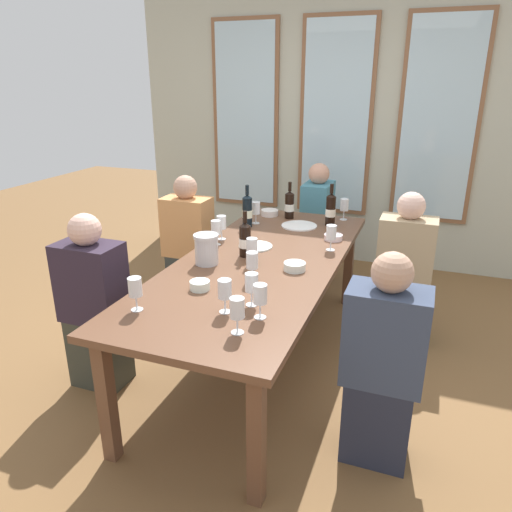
{
  "coord_description": "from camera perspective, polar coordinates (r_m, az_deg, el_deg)",
  "views": [
    {
      "loc": [
        0.98,
        -2.69,
        1.83
      ],
      "look_at": [
        0.0,
        -0.07,
        0.79
      ],
      "focal_mm": 33.85,
      "sensor_mm": 36.0,
      "label": 1
    }
  ],
  "objects": [
    {
      "name": "seated_person_0",
      "position": [
        3.09,
        -18.54,
        -5.72
      ],
      "size": [
        0.38,
        0.24,
        1.11
      ],
      "color": "#383A2F",
      "rests_on": "ground"
    },
    {
      "name": "seated_person_4",
      "position": [
        4.55,
        7.18,
        3.56
      ],
      "size": [
        0.24,
        0.38,
        1.11
      ],
      "color": "#382341",
      "rests_on": "ground"
    },
    {
      "name": "wine_bottle_2",
      "position": [
        3.97,
        3.97,
        6.07
      ],
      "size": [
        0.08,
        0.08,
        0.3
      ],
      "color": "black",
      "rests_on": "dining_table"
    },
    {
      "name": "tasting_bowl_0",
      "position": [
        2.9,
        4.59,
        -1.24
      ],
      "size": [
        0.13,
        0.13,
        0.05
      ],
      "primitive_type": "cylinder",
      "color": "white",
      "rests_on": "dining_table"
    },
    {
      "name": "wine_bottle_3",
      "position": [
        3.72,
        -1.04,
        5.37
      ],
      "size": [
        0.08,
        0.08,
        0.33
      ],
      "color": "black",
      "rests_on": "dining_table"
    },
    {
      "name": "wine_glass_1",
      "position": [
        2.42,
        -0.53,
        -3.32
      ],
      "size": [
        0.07,
        0.07,
        0.17
      ],
      "color": "white",
      "rests_on": "dining_table"
    },
    {
      "name": "wine_glass_11",
      "position": [
        2.3,
        0.5,
        -4.71
      ],
      "size": [
        0.07,
        0.07,
        0.17
      ],
      "color": "white",
      "rests_on": "dining_table"
    },
    {
      "name": "wine_glass_4",
      "position": [
        3.43,
        -4.11,
        3.84
      ],
      "size": [
        0.07,
        0.07,
        0.17
      ],
      "color": "white",
      "rests_on": "dining_table"
    },
    {
      "name": "metal_pitcher",
      "position": [
        2.99,
        -5.88,
        0.82
      ],
      "size": [
        0.16,
        0.16,
        0.19
      ],
      "color": "silver",
      "rests_on": "dining_table"
    },
    {
      "name": "white_plate_1",
      "position": [
        3.78,
        5.13,
        3.59
      ],
      "size": [
        0.28,
        0.28,
        0.01
      ],
      "primitive_type": "cylinder",
      "color": "white",
      "rests_on": "dining_table"
    },
    {
      "name": "wine_bottle_0",
      "position": [
        3.1,
        -1.3,
        1.97
      ],
      "size": [
        0.08,
        0.08,
        0.3
      ],
      "color": "black",
      "rests_on": "dining_table"
    },
    {
      "name": "wine_glass_0",
      "position": [
        2.17,
        -2.24,
        -6.26
      ],
      "size": [
        0.07,
        0.07,
        0.17
      ],
      "color": "white",
      "rests_on": "dining_table"
    },
    {
      "name": "wine_glass_6",
      "position": [
        2.36,
        -3.72,
        -4.1
      ],
      "size": [
        0.07,
        0.07,
        0.17
      ],
      "color": "white",
      "rests_on": "dining_table"
    },
    {
      "name": "back_wall_with_windows",
      "position": [
        5.01,
        9.49,
        15.76
      ],
      "size": [
        4.17,
        0.1,
        2.9
      ],
      "color": "#B6B9A5",
      "rests_on": "ground"
    },
    {
      "name": "tasting_bowl_2",
      "position": [
        4.06,
        1.62,
        5.13
      ],
      "size": [
        0.14,
        0.14,
        0.05
      ],
      "primitive_type": "cylinder",
      "color": "white",
      "rests_on": "dining_table"
    },
    {
      "name": "seated_person_1",
      "position": [
        2.45,
        14.7,
        -12.52
      ],
      "size": [
        0.38,
        0.24,
        1.11
      ],
      "color": "#262A3C",
      "rests_on": "ground"
    },
    {
      "name": "wine_glass_3",
      "position": [
        3.24,
        8.88,
        2.71
      ],
      "size": [
        0.07,
        0.07,
        0.17
      ],
      "color": "white",
      "rests_on": "dining_table"
    },
    {
      "name": "ground_plane",
      "position": [
        3.4,
        0.41,
        -12.19
      ],
      "size": [
        12.0,
        12.0,
        0.0
      ],
      "primitive_type": "plane",
      "color": "brown"
    },
    {
      "name": "wine_glass_2",
      "position": [
        3.32,
        -4.76,
        3.25
      ],
      "size": [
        0.07,
        0.07,
        0.17
      ],
      "color": "white",
      "rests_on": "dining_table"
    },
    {
      "name": "seated_person_2",
      "position": [
        4.01,
        -8.0,
        1.2
      ],
      "size": [
        0.38,
        0.24,
        1.11
      ],
      "color": "#353A36",
      "rests_on": "ground"
    },
    {
      "name": "wine_bottle_1",
      "position": [
        3.8,
        8.81,
        5.45
      ],
      "size": [
        0.08,
        0.08,
        0.33
      ],
      "color": "black",
      "rests_on": "dining_table"
    },
    {
      "name": "dining_table",
      "position": [
        3.09,
        0.44,
        -1.63
      ],
      "size": [
        0.97,
        2.41,
        0.74
      ],
      "color": "brown",
      "rests_on": "ground"
    },
    {
      "name": "wine_glass_7",
      "position": [
        2.44,
        -14.1,
        -3.66
      ],
      "size": [
        0.07,
        0.07,
        0.17
      ],
      "color": "white",
      "rests_on": "dining_table"
    },
    {
      "name": "tasting_bowl_1",
      "position": [
        2.66,
        -6.65,
        -3.45
      ],
      "size": [
        0.11,
        0.11,
        0.05
      ],
      "primitive_type": "cylinder",
      "color": "white",
      "rests_on": "dining_table"
    },
    {
      "name": "wine_glass_8",
      "position": [
        3.97,
        10.4,
        5.92
      ],
      "size": [
        0.07,
        0.07,
        0.17
      ],
      "color": "white",
      "rests_on": "dining_table"
    },
    {
      "name": "wine_glass_10",
      "position": [
        3.81,
        -0.02,
        5.56
      ],
      "size": [
        0.07,
        0.07,
        0.17
      ],
      "color": "white",
      "rests_on": "dining_table"
    },
    {
      "name": "wine_glass_9",
      "position": [
        2.94,
        -0.48,
        1.03
      ],
      "size": [
        0.07,
        0.07,
        0.17
      ],
      "color": "white",
      "rests_on": "dining_table"
    },
    {
      "name": "white_plate_0",
      "position": [
        3.3,
        -0.05,
        1.16
      ],
      "size": [
        0.23,
        0.23,
        0.01
      ],
      "primitive_type": "cylinder",
      "color": "white",
      "rests_on": "dining_table"
    },
    {
      "name": "wine_glass_5",
      "position": [
        2.71,
        -0.46,
        -0.7
      ],
      "size": [
        0.07,
        0.07,
        0.17
      ],
      "color": "white",
      "rests_on": "dining_table"
    },
    {
      "name": "seated_person_3",
      "position": [
        3.58,
        17.04,
        -1.91
      ],
      "size": [
        0.38,
        0.24,
        1.11
      ],
      "color": "#212E2D",
      "rests_on": "ground"
    },
    {
      "name": "tasting_bowl_3",
      "position": [
        3.48,
        9.13,
        2.22
      ],
      "size": [
        0.13,
        0.13,
        0.04
      ],
      "primitive_type": "cylinder",
      "color": "white",
      "rests_on": "dining_table"
    }
  ]
}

